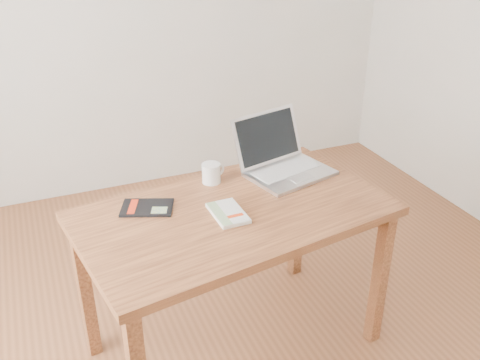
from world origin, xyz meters
name	(u,v)px	position (x,y,z in m)	size (l,w,h in m)	color
room	(214,83)	(-0.07, 0.00, 1.36)	(4.04, 4.04, 2.70)	brown
desk	(235,228)	(0.06, 0.16, 0.66)	(1.38, 0.93, 0.75)	brown
white_guidebook	(228,213)	(0.02, 0.13, 0.76)	(0.13, 0.20, 0.02)	beige
black_guidebook	(147,208)	(-0.27, 0.30, 0.76)	(0.25, 0.21, 0.01)	black
laptop	(282,160)	(0.41, 0.41, 0.80)	(0.45, 0.44, 0.25)	silver
coffee_mug	(212,173)	(0.06, 0.43, 0.80)	(0.12, 0.08, 0.09)	white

